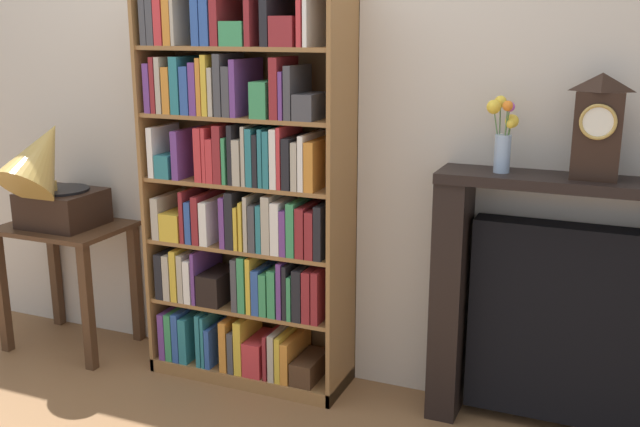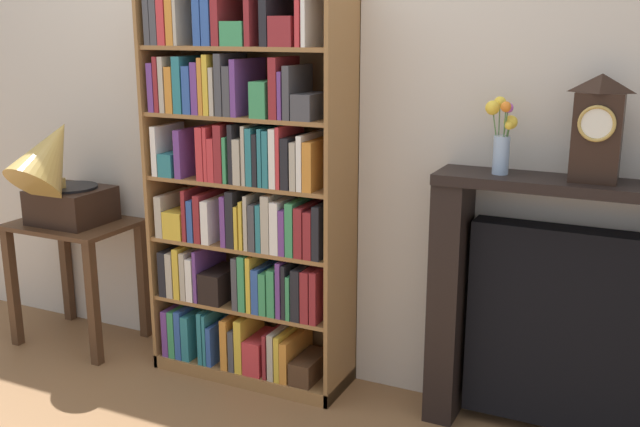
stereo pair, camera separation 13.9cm
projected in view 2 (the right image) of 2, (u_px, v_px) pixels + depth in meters
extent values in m
cube|color=brown|center=(244.00, 383.00, 3.28)|extent=(8.14, 6.40, 0.02)
cube|color=beige|center=(313.00, 87.00, 3.11)|extent=(5.14, 0.08, 2.60)
cube|color=olive|center=(166.00, 178.00, 3.32)|extent=(0.02, 0.31, 1.75)
cube|color=olive|center=(342.00, 197.00, 2.95)|extent=(0.02, 0.31, 1.75)
cube|color=brown|center=(266.00, 181.00, 3.27)|extent=(0.90, 0.01, 1.75)
cube|color=olive|center=(253.00, 367.00, 3.35)|extent=(0.90, 0.31, 0.06)
cube|color=#663884|center=(178.00, 327.00, 3.44)|extent=(0.03, 0.21, 0.22)
cube|color=#388E56|center=(185.00, 327.00, 3.44)|extent=(0.03, 0.23, 0.22)
cube|color=#2D519E|center=(194.00, 327.00, 3.43)|extent=(0.03, 0.26, 0.23)
cube|color=teal|center=(197.00, 332.00, 3.40)|extent=(0.04, 0.21, 0.21)
cube|color=teal|center=(214.00, 330.00, 3.37)|extent=(0.02, 0.24, 0.25)
cube|color=teal|center=(217.00, 333.00, 3.36)|extent=(0.02, 0.22, 0.24)
cube|color=#2D519E|center=(221.00, 339.00, 3.35)|extent=(0.02, 0.22, 0.19)
cube|color=orange|center=(235.00, 338.00, 3.31)|extent=(0.03, 0.21, 0.23)
cube|color=#424247|center=(246.00, 342.00, 3.32)|extent=(0.03, 0.26, 0.19)
cube|color=gold|center=(250.00, 340.00, 3.27)|extent=(0.04, 0.21, 0.25)
cube|color=#C63338|center=(262.00, 352.00, 3.26)|extent=(0.09, 0.21, 0.16)
cube|color=maroon|center=(275.00, 349.00, 3.22)|extent=(0.02, 0.21, 0.20)
cube|color=#B2A893|center=(282.00, 349.00, 3.22)|extent=(0.03, 0.22, 0.21)
cube|color=gold|center=(287.00, 352.00, 3.20)|extent=(0.02, 0.21, 0.21)
cube|color=orange|center=(296.00, 353.00, 3.21)|extent=(0.03, 0.26, 0.19)
cube|color=#472D1C|center=(309.00, 367.00, 3.17)|extent=(0.10, 0.22, 0.10)
cube|color=olive|center=(252.00, 302.00, 3.27)|extent=(0.86, 0.29, 0.02)
cube|color=black|center=(179.00, 267.00, 3.39)|extent=(0.04, 0.26, 0.21)
cube|color=#B2A893|center=(185.00, 269.00, 3.37)|extent=(0.03, 0.25, 0.21)
cube|color=gold|center=(192.00, 267.00, 3.35)|extent=(0.03, 0.26, 0.23)
cube|color=#B2A893|center=(199.00, 269.00, 3.34)|extent=(0.03, 0.27, 0.22)
cube|color=white|center=(203.00, 274.00, 3.32)|extent=(0.03, 0.23, 0.20)
cube|color=#663884|center=(210.00, 270.00, 3.31)|extent=(0.02, 0.25, 0.24)
cube|color=black|center=(221.00, 284.00, 3.27)|extent=(0.11, 0.21, 0.14)
cube|color=#424247|center=(247.00, 277.00, 3.21)|extent=(0.03, 0.23, 0.24)
cube|color=#388E56|center=(254.00, 277.00, 3.20)|extent=(0.03, 0.23, 0.25)
cube|color=gold|center=(263.00, 277.00, 3.20)|extent=(0.02, 0.26, 0.25)
cube|color=#2D519E|center=(268.00, 285.00, 3.18)|extent=(0.03, 0.23, 0.20)
cube|color=#388E56|center=(274.00, 288.00, 3.16)|extent=(0.03, 0.22, 0.19)
cube|color=#388E56|center=(283.00, 287.00, 3.14)|extent=(0.04, 0.22, 0.21)
cube|color=#663884|center=(290.00, 284.00, 3.12)|extent=(0.02, 0.23, 0.24)
cube|color=black|center=(296.00, 285.00, 3.12)|extent=(0.02, 0.24, 0.24)
cube|color=#388E56|center=(301.00, 290.00, 3.12)|extent=(0.02, 0.26, 0.19)
cube|color=black|center=(306.00, 289.00, 3.09)|extent=(0.04, 0.22, 0.22)
cube|color=maroon|center=(316.00, 290.00, 3.08)|extent=(0.04, 0.24, 0.22)
cube|color=maroon|center=(324.00, 292.00, 3.05)|extent=(0.03, 0.22, 0.23)
cube|color=olive|center=(250.00, 243.00, 3.20)|extent=(0.86, 0.29, 0.02)
cube|color=#B2A893|center=(173.00, 212.00, 3.31)|extent=(0.04, 0.23, 0.19)
cube|color=gold|center=(187.00, 220.00, 3.30)|extent=(0.10, 0.24, 0.12)
cube|color=maroon|center=(198.00, 211.00, 3.25)|extent=(0.02, 0.23, 0.23)
cube|color=#2D519E|center=(204.00, 216.00, 3.24)|extent=(0.03, 0.23, 0.19)
cube|color=maroon|center=(212.00, 214.00, 3.23)|extent=(0.03, 0.24, 0.21)
cube|color=white|center=(217.00, 218.00, 3.20)|extent=(0.04, 0.21, 0.19)
cube|color=#663884|center=(235.00, 217.00, 3.15)|extent=(0.02, 0.21, 0.22)
cube|color=black|center=(242.00, 216.00, 3.14)|extent=(0.04, 0.20, 0.24)
cube|color=gold|center=(250.00, 222.00, 3.14)|extent=(0.02, 0.23, 0.19)
cube|color=gold|center=(254.00, 220.00, 3.13)|extent=(0.02, 0.24, 0.21)
cube|color=#B2A893|center=(258.00, 218.00, 3.11)|extent=(0.02, 0.21, 0.24)
cube|color=#424247|center=(263.00, 223.00, 3.10)|extent=(0.03, 0.21, 0.20)
cube|color=teal|center=(270.00, 224.00, 3.09)|extent=(0.02, 0.22, 0.20)
cube|color=#B2A893|center=(277.00, 220.00, 3.07)|extent=(0.04, 0.22, 0.24)
cube|color=white|center=(287.00, 223.00, 3.07)|extent=(0.04, 0.25, 0.22)
cube|color=#663884|center=(293.00, 228.00, 3.04)|extent=(0.03, 0.21, 0.19)
cube|color=#388E56|center=(303.00, 224.00, 3.05)|extent=(0.03, 0.26, 0.22)
cube|color=maroon|center=(312.00, 227.00, 3.03)|extent=(0.04, 0.26, 0.21)
cube|color=maroon|center=(318.00, 231.00, 2.99)|extent=(0.04, 0.21, 0.20)
cube|color=black|center=(326.00, 229.00, 2.97)|extent=(0.03, 0.21, 0.22)
cube|color=olive|center=(249.00, 181.00, 3.13)|extent=(0.86, 0.29, 0.02)
cube|color=white|center=(168.00, 149.00, 3.23)|extent=(0.03, 0.21, 0.22)
cube|color=teal|center=(180.00, 162.00, 3.23)|extent=(0.07, 0.23, 0.10)
cube|color=#663884|center=(192.00, 151.00, 3.19)|extent=(0.03, 0.23, 0.21)
cube|color=#C63338|center=(214.00, 151.00, 3.14)|extent=(0.03, 0.23, 0.23)
cube|color=#C63338|center=(221.00, 151.00, 3.14)|extent=(0.02, 0.25, 0.23)
cube|color=#C63338|center=(225.00, 157.00, 3.12)|extent=(0.03, 0.23, 0.18)
cube|color=maroon|center=(233.00, 150.00, 3.11)|extent=(0.04, 0.25, 0.24)
cube|color=#388E56|center=(237.00, 157.00, 3.08)|extent=(0.02, 0.21, 0.19)
cube|color=black|center=(245.00, 151.00, 3.09)|extent=(0.02, 0.26, 0.25)
cube|color=#B2A893|center=(252.00, 158.00, 3.08)|extent=(0.03, 0.26, 0.19)
cube|color=#B2A893|center=(257.00, 152.00, 3.05)|extent=(0.02, 0.23, 0.25)
cube|color=teal|center=(263.00, 154.00, 3.04)|extent=(0.03, 0.24, 0.24)
cube|color=black|center=(270.00, 156.00, 3.04)|extent=(0.02, 0.26, 0.22)
cube|color=teal|center=(275.00, 154.00, 3.03)|extent=(0.02, 0.27, 0.24)
cube|color=teal|center=(278.00, 156.00, 3.00)|extent=(0.03, 0.23, 0.23)
cube|color=white|center=(285.00, 155.00, 2.99)|extent=(0.03, 0.22, 0.24)
cube|color=#C63338|center=(290.00, 155.00, 2.98)|extent=(0.02, 0.22, 0.25)
cube|color=black|center=(296.00, 161.00, 2.97)|extent=(0.03, 0.22, 0.21)
cube|color=#B2A893|center=(304.00, 163.00, 2.95)|extent=(0.03, 0.22, 0.19)
cube|color=white|center=(312.00, 160.00, 2.94)|extent=(0.02, 0.23, 0.22)
cube|color=orange|center=(321.00, 163.00, 2.95)|extent=(0.04, 0.27, 0.20)
cube|color=olive|center=(247.00, 116.00, 3.06)|extent=(0.86, 0.29, 0.02)
cube|color=#663884|center=(164.00, 86.00, 3.16)|extent=(0.03, 0.21, 0.21)
cube|color=maroon|center=(170.00, 83.00, 3.15)|extent=(0.02, 0.21, 0.23)
cube|color=#B2A893|center=(178.00, 83.00, 3.15)|extent=(0.02, 0.25, 0.23)
cube|color=orange|center=(183.00, 89.00, 3.13)|extent=(0.04, 0.21, 0.19)
cube|color=teal|center=(193.00, 84.00, 3.12)|extent=(0.04, 0.25, 0.24)
cube|color=#2D519E|center=(203.00, 88.00, 3.10)|extent=(0.04, 0.25, 0.20)
cube|color=#663884|center=(211.00, 87.00, 3.09)|extent=(0.03, 0.27, 0.21)
cube|color=orange|center=(215.00, 85.00, 3.06)|extent=(0.02, 0.23, 0.23)
cube|color=gold|center=(218.00, 84.00, 3.04)|extent=(0.02, 0.20, 0.25)
cube|color=#B2A893|center=(225.00, 90.00, 3.03)|extent=(0.02, 0.21, 0.20)
cube|color=#424247|center=(231.00, 84.00, 3.01)|extent=(0.03, 0.21, 0.25)
cube|color=#424247|center=(240.00, 90.00, 3.01)|extent=(0.03, 0.22, 0.20)
cube|color=#663884|center=(248.00, 87.00, 3.01)|extent=(0.03, 0.25, 0.23)
cube|color=#388E56|center=(268.00, 99.00, 2.94)|extent=(0.07, 0.18, 0.14)
cube|color=maroon|center=(284.00, 87.00, 2.91)|extent=(0.04, 0.20, 0.24)
cube|color=#663884|center=(293.00, 94.00, 2.92)|extent=(0.02, 0.25, 0.19)
cube|color=#424247|center=(298.00, 92.00, 2.89)|extent=(0.03, 0.21, 0.21)
cube|color=#424247|center=(310.00, 106.00, 2.86)|extent=(0.08, 0.18, 0.10)
cube|color=olive|center=(245.00, 48.00, 2.99)|extent=(0.86, 0.29, 0.02)
cube|color=#424247|center=(165.00, 21.00, 3.12)|extent=(0.03, 0.26, 0.19)
cube|color=#424247|center=(169.00, 17.00, 3.08)|extent=(0.03, 0.23, 0.23)
cube|color=#C63338|center=(175.00, 19.00, 3.06)|extent=(0.04, 0.21, 0.21)
cube|color=orange|center=(185.00, 15.00, 3.05)|extent=(0.03, 0.23, 0.25)
cube|color=#B2A893|center=(190.00, 21.00, 3.04)|extent=(0.02, 0.22, 0.20)
cube|color=#2D519E|center=(210.00, 18.00, 2.98)|extent=(0.04, 0.20, 0.22)
cube|color=#2D519E|center=(222.00, 18.00, 2.99)|extent=(0.04, 0.25, 0.22)
cube|color=maroon|center=(228.00, 14.00, 2.95)|extent=(0.03, 0.21, 0.25)
cube|color=#388E56|center=(246.00, 34.00, 2.95)|extent=(0.10, 0.24, 0.10)
cube|color=maroon|center=(262.00, 18.00, 2.91)|extent=(0.02, 0.25, 0.22)
cube|color=black|center=(279.00, 17.00, 2.88)|extent=(0.03, 0.26, 0.22)
cube|color=maroon|center=(291.00, 31.00, 2.84)|extent=(0.10, 0.20, 0.12)
cube|color=#C63338|center=(310.00, 18.00, 2.80)|extent=(0.02, 0.22, 0.22)
cube|color=white|center=(317.00, 22.00, 2.81)|extent=(0.02, 0.26, 0.19)
cube|color=#472D1C|center=(73.00, 224.00, 3.56)|extent=(0.58, 0.42, 0.02)
cube|color=#472D1C|center=(12.00, 288.00, 3.59)|extent=(0.04, 0.04, 0.60)
cube|color=#472D1C|center=(93.00, 304.00, 3.37)|extent=(0.04, 0.04, 0.60)
cube|color=#472D1C|center=(66.00, 266.00, 3.91)|extent=(0.04, 0.04, 0.60)
cube|color=#472D1C|center=(143.00, 281.00, 3.69)|extent=(0.04, 0.04, 0.60)
cube|color=black|center=(72.00, 205.00, 3.54)|extent=(0.34, 0.31, 0.17)
cylinder|color=black|center=(70.00, 187.00, 3.52)|extent=(0.26, 0.26, 0.01)
cylinder|color=#B79347|center=(63.00, 184.00, 3.47)|extent=(0.03, 0.03, 0.06)
cone|color=#B79347|center=(49.00, 154.00, 3.37)|extent=(0.28, 0.44, 0.44)
cube|color=black|center=(596.00, 188.00, 2.55)|extent=(1.14, 0.24, 0.04)
cube|color=black|center=(449.00, 301.00, 2.89)|extent=(0.12, 0.21, 0.98)
cube|color=black|center=(583.00, 332.00, 2.72)|extent=(0.86, 0.12, 0.79)
cube|color=black|center=(597.00, 138.00, 2.51)|extent=(0.16, 0.10, 0.31)
pyramid|color=black|center=(602.00, 83.00, 2.47)|extent=(0.16, 0.10, 0.06)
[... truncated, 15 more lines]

